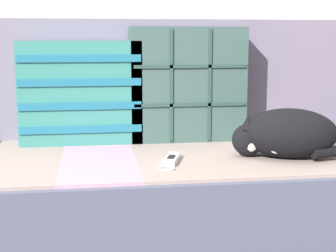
{
  "coord_description": "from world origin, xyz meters",
  "views": [
    {
      "loc": [
        -0.13,
        -1.56,
        0.79
      ],
      "look_at": [
        0.11,
        0.07,
        0.51
      ],
      "focal_mm": 55.0,
      "sensor_mm": 36.0,
      "label": 1
    }
  ],
  "objects": [
    {
      "name": "sofa_backrest",
      "position": [
        0.0,
        0.48,
        0.64
      ],
      "size": [
        1.97,
        0.14,
        0.45
      ],
      "color": "slate",
      "rests_on": "couch"
    },
    {
      "name": "sleeping_cat",
      "position": [
        0.48,
        -0.01,
        0.49
      ],
      "size": [
        0.37,
        0.26,
        0.16
      ],
      "color": "black",
      "rests_on": "couch"
    },
    {
      "name": "throw_pillow_quilted",
      "position": [
        0.22,
        0.33,
        0.62
      ],
      "size": [
        0.43,
        0.14,
        0.42
      ],
      "color": "#38514C",
      "rests_on": "couch"
    },
    {
      "name": "game_remote_far",
      "position": [
        0.1,
        -0.03,
        0.42
      ],
      "size": [
        0.1,
        0.19,
        0.02
      ],
      "color": "white",
      "rests_on": "couch"
    },
    {
      "name": "couch",
      "position": [
        0.0,
        0.14,
        0.2
      ],
      "size": [
        2.01,
        0.81,
        0.41
      ],
      "color": "#3D3838",
      "rests_on": "ground_plane"
    },
    {
      "name": "throw_pillow_striped",
      "position": [
        -0.17,
        0.33,
        0.6
      ],
      "size": [
        0.44,
        0.14,
        0.37
      ],
      "color": "#337A70",
      "rests_on": "couch"
    }
  ]
}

